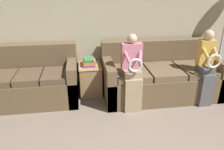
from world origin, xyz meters
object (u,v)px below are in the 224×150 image
at_px(child_right_seated, 207,64).
at_px(side_shelf, 91,79).
at_px(child_left_seated, 132,70).
at_px(book_stack, 89,62).
at_px(couch_main, 160,77).
at_px(couch_side, 32,82).

bearing_deg(child_right_seated, side_shelf, 161.76).
height_order(child_left_seated, side_shelf, child_left_seated).
height_order(child_right_seated, book_stack, child_right_seated).
xyz_separation_m(couch_main, couch_side, (-2.35, 0.10, 0.00)).
bearing_deg(couch_main, side_shelf, 170.35).
bearing_deg(couch_side, couch_main, -2.38).
relative_size(couch_main, book_stack, 7.08).
relative_size(child_right_seated, book_stack, 4.29).
distance_m(child_left_seated, side_shelf, 1.00).
distance_m(side_shelf, book_stack, 0.35).
xyz_separation_m(couch_side, side_shelf, (1.05, 0.12, -0.05)).
xyz_separation_m(couch_side, child_right_seated, (2.99, -0.52, 0.37)).
relative_size(couch_main, side_shelf, 3.67).
height_order(child_right_seated, side_shelf, child_right_seated).
xyz_separation_m(child_left_seated, side_shelf, (-0.65, 0.64, -0.39)).
distance_m(child_left_seated, book_stack, 0.93).
xyz_separation_m(child_left_seated, book_stack, (-0.67, 0.65, -0.05)).
bearing_deg(side_shelf, book_stack, 149.14).
bearing_deg(child_right_seated, book_stack, 161.68).
bearing_deg(child_left_seated, child_right_seated, 0.10).
relative_size(couch_main, child_left_seated, 1.68).
xyz_separation_m(side_shelf, book_stack, (-0.01, 0.01, 0.35)).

